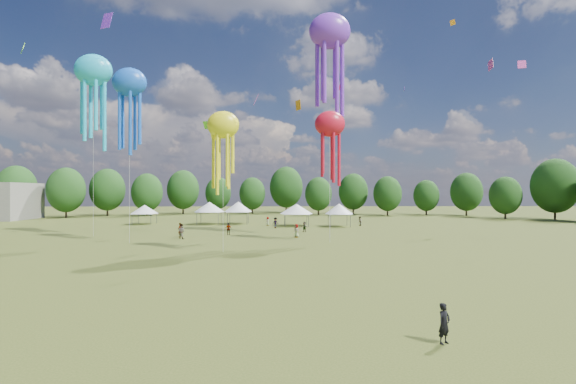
{
  "coord_description": "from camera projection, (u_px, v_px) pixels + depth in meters",
  "views": [
    {
      "loc": [
        2.4,
        -16.07,
        5.99
      ],
      "look_at": [
        3.22,
        15.0,
        6.0
      ],
      "focal_mm": 24.77,
      "sensor_mm": 36.0,
      "label": 1
    }
  ],
  "objects": [
    {
      "name": "observer_main",
      "position": [
        444.0,
        323.0,
        15.67
      ],
      "size": [
        0.7,
        0.63,
        1.6
      ],
      "primitive_type": "imported",
      "rotation": [
        0.0,
        0.0,
        0.55
      ],
      "color": "black",
      "rests_on": "ground"
    },
    {
      "name": "treeline",
      "position": [
        246.0,
        189.0,
        78.39
      ],
      "size": [
        201.57,
        95.24,
        13.43
      ],
      "color": "#38281C",
      "rests_on": "ground"
    },
    {
      "name": "small_kites",
      "position": [
        274.0,
        29.0,
        57.15
      ],
      "size": [
        71.25,
        50.31,
        44.51
      ],
      "color": "blue",
      "rests_on": "ground"
    },
    {
      "name": "festival_tents",
      "position": [
        246.0,
        208.0,
        72.53
      ],
      "size": [
        40.52,
        11.15,
        4.2
      ],
      "color": "#47474C",
      "rests_on": "ground"
    },
    {
      "name": "spectator_near",
      "position": [
        181.0,
        232.0,
        50.67
      ],
      "size": [
        1.14,
        1.05,
        1.9
      ],
      "primitive_type": "imported",
      "rotation": [
        0.0,
        0.0,
        2.7
      ],
      "color": "gray",
      "rests_on": "ground"
    },
    {
      "name": "spectators_far",
      "position": [
        283.0,
        225.0,
        61.51
      ],
      "size": [
        28.2,
        19.58,
        1.88
      ],
      "color": "gray",
      "rests_on": "ground"
    },
    {
      "name": "ground",
      "position": [
        218.0,
        341.0,
        16.0
      ],
      "size": [
        300.0,
        300.0,
        0.0
      ],
      "primitive_type": "plane",
      "color": "#384416",
      "rests_on": "ground"
    },
    {
      "name": "show_kites",
      "position": [
        224.0,
        84.0,
        50.35
      ],
      "size": [
        37.08,
        17.4,
        29.59
      ],
      "color": "blue",
      "rests_on": "ground"
    }
  ]
}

